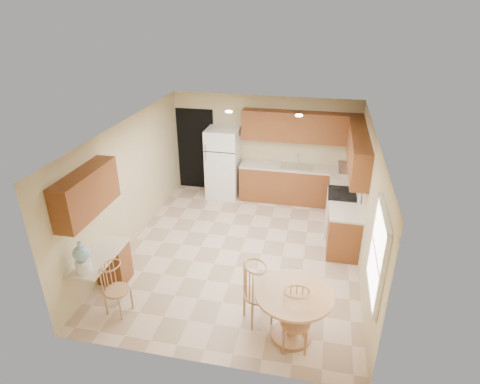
% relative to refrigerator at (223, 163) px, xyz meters
% --- Properties ---
extents(floor, '(5.50, 5.50, 0.00)m').
position_rel_refrigerator_xyz_m(floor, '(0.95, -2.40, -0.87)').
color(floor, beige).
rests_on(floor, ground).
extents(ceiling, '(4.50, 5.50, 0.02)m').
position_rel_refrigerator_xyz_m(ceiling, '(0.95, -2.40, 1.63)').
color(ceiling, white).
rests_on(ceiling, wall_back).
extents(wall_back, '(4.50, 0.02, 2.50)m').
position_rel_refrigerator_xyz_m(wall_back, '(0.95, 0.35, 0.38)').
color(wall_back, beige).
rests_on(wall_back, floor).
extents(wall_front, '(4.50, 0.02, 2.50)m').
position_rel_refrigerator_xyz_m(wall_front, '(0.95, -5.15, 0.38)').
color(wall_front, beige).
rests_on(wall_front, floor).
extents(wall_left, '(0.02, 5.50, 2.50)m').
position_rel_refrigerator_xyz_m(wall_left, '(-1.30, -2.40, 0.38)').
color(wall_left, beige).
rests_on(wall_left, floor).
extents(wall_right, '(0.02, 5.50, 2.50)m').
position_rel_refrigerator_xyz_m(wall_right, '(3.20, -2.40, 0.38)').
color(wall_right, beige).
rests_on(wall_right, floor).
extents(doorway, '(0.90, 0.02, 2.10)m').
position_rel_refrigerator_xyz_m(doorway, '(-0.80, 0.34, 0.18)').
color(doorway, black).
rests_on(doorway, floor).
extents(base_cab_back, '(2.75, 0.60, 0.87)m').
position_rel_refrigerator_xyz_m(base_cab_back, '(1.83, 0.05, -0.44)').
color(base_cab_back, brown).
rests_on(base_cab_back, floor).
extents(counter_back, '(2.75, 0.63, 0.04)m').
position_rel_refrigerator_xyz_m(counter_back, '(1.83, 0.05, 0.02)').
color(counter_back, beige).
rests_on(counter_back, base_cab_back).
extents(base_cab_right_a, '(0.60, 0.59, 0.87)m').
position_rel_refrigerator_xyz_m(base_cab_right_a, '(2.90, -0.54, -0.44)').
color(base_cab_right_a, brown).
rests_on(base_cab_right_a, floor).
extents(counter_right_a, '(0.63, 0.59, 0.04)m').
position_rel_refrigerator_xyz_m(counter_right_a, '(2.90, -0.54, 0.02)').
color(counter_right_a, beige).
rests_on(counter_right_a, base_cab_right_a).
extents(base_cab_right_b, '(0.60, 0.80, 0.87)m').
position_rel_refrigerator_xyz_m(base_cab_right_b, '(2.90, -2.00, -0.44)').
color(base_cab_right_b, brown).
rests_on(base_cab_right_b, floor).
extents(counter_right_b, '(0.63, 0.80, 0.04)m').
position_rel_refrigerator_xyz_m(counter_right_b, '(2.90, -2.00, 0.02)').
color(counter_right_b, beige).
rests_on(counter_right_b, base_cab_right_b).
extents(upper_cab_back, '(2.75, 0.33, 0.70)m').
position_rel_refrigerator_xyz_m(upper_cab_back, '(1.83, 0.19, 0.98)').
color(upper_cab_back, brown).
rests_on(upper_cab_back, wall_back).
extents(upper_cab_right, '(0.33, 2.42, 0.70)m').
position_rel_refrigerator_xyz_m(upper_cab_right, '(3.04, -1.19, 0.98)').
color(upper_cab_right, brown).
rests_on(upper_cab_right, wall_right).
extents(upper_cab_left, '(0.33, 1.40, 0.70)m').
position_rel_refrigerator_xyz_m(upper_cab_left, '(-1.13, -4.00, 0.98)').
color(upper_cab_left, brown).
rests_on(upper_cab_left, wall_left).
extents(sink, '(0.78, 0.44, 0.01)m').
position_rel_refrigerator_xyz_m(sink, '(1.80, 0.05, 0.04)').
color(sink, silver).
rests_on(sink, counter_back).
extents(range_hood, '(0.50, 0.76, 0.14)m').
position_rel_refrigerator_xyz_m(range_hood, '(2.95, -1.22, 0.55)').
color(range_hood, silver).
rests_on(range_hood, upper_cab_right).
extents(desk_pedestal, '(0.48, 0.42, 0.72)m').
position_rel_refrigerator_xyz_m(desk_pedestal, '(-1.05, -3.72, -0.51)').
color(desk_pedestal, brown).
rests_on(desk_pedestal, floor).
extents(desk_top, '(0.50, 1.20, 0.04)m').
position_rel_refrigerator_xyz_m(desk_top, '(-1.05, -4.10, -0.12)').
color(desk_top, beige).
rests_on(desk_top, desk_pedestal).
extents(window, '(0.06, 1.12, 1.30)m').
position_rel_refrigerator_xyz_m(window, '(3.18, -4.25, 0.63)').
color(window, white).
rests_on(window, wall_right).
extents(can_light_a, '(0.14, 0.14, 0.02)m').
position_rel_refrigerator_xyz_m(can_light_a, '(0.45, -1.20, 1.61)').
color(can_light_a, white).
rests_on(can_light_a, ceiling).
extents(can_light_b, '(0.14, 0.14, 0.02)m').
position_rel_refrigerator_xyz_m(can_light_b, '(1.85, -1.20, 1.61)').
color(can_light_b, white).
rests_on(can_light_b, ceiling).
extents(refrigerator, '(0.77, 0.75, 1.74)m').
position_rel_refrigerator_xyz_m(refrigerator, '(0.00, 0.00, 0.00)').
color(refrigerator, white).
rests_on(refrigerator, floor).
extents(stove, '(0.65, 0.76, 1.09)m').
position_rel_refrigerator_xyz_m(stove, '(2.88, -1.22, -0.40)').
color(stove, white).
rests_on(stove, floor).
extents(dining_table, '(1.11, 1.11, 0.82)m').
position_rel_refrigerator_xyz_m(dining_table, '(2.14, -4.42, -0.33)').
color(dining_table, tan).
rests_on(dining_table, floor).
extents(chair_table_a, '(0.45, 0.58, 1.03)m').
position_rel_refrigerator_xyz_m(chair_table_a, '(1.59, -4.27, -0.24)').
color(chair_table_a, tan).
rests_on(chair_table_a, floor).
extents(chair_table_b, '(0.42, 0.42, 0.95)m').
position_rel_refrigerator_xyz_m(chair_table_b, '(2.19, -4.69, -0.29)').
color(chair_table_b, tan).
rests_on(chair_table_b, floor).
extents(chair_desk, '(0.39, 0.51, 0.88)m').
position_rel_refrigerator_xyz_m(chair_desk, '(-0.60, -4.53, -0.33)').
color(chair_desk, tan).
rests_on(chair_desk, floor).
extents(water_crock, '(0.25, 0.25, 0.53)m').
position_rel_refrigerator_xyz_m(water_crock, '(-1.05, -4.52, 0.14)').
color(water_crock, white).
rests_on(water_crock, desk_top).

